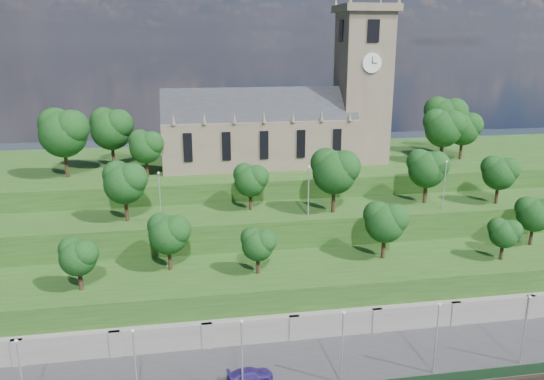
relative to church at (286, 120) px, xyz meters
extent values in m
cube|color=#2D2D30|center=(-0.79, -39.98, -21.52)|extent=(160.00, 12.00, 2.00)
cube|color=slate|center=(-0.79, -33.98, -20.02)|extent=(160.00, 2.00, 5.00)
cube|color=slate|center=(-35.79, -34.78, -20.02)|extent=(1.20, 0.60, 5.00)
cube|color=slate|center=(-25.79, -34.78, -20.02)|extent=(1.20, 0.60, 5.00)
cube|color=slate|center=(-15.79, -34.78, -20.02)|extent=(1.20, 0.60, 5.00)
cube|color=slate|center=(-5.79, -34.78, -20.02)|extent=(1.20, 0.60, 5.00)
cube|color=slate|center=(4.21, -34.78, -20.02)|extent=(1.20, 0.60, 5.00)
cube|color=slate|center=(14.21, -34.78, -20.02)|extent=(1.20, 0.60, 5.00)
cube|color=slate|center=(24.21, -34.78, -20.02)|extent=(1.20, 0.60, 5.00)
cube|color=#214416|center=(-0.79, -27.98, -18.52)|extent=(160.00, 12.00, 8.00)
cube|color=#214416|center=(-0.79, -16.98, -16.52)|extent=(160.00, 10.00, 12.00)
cube|color=#214416|center=(-0.79, 4.02, -15.02)|extent=(160.00, 32.00, 15.00)
cube|color=brown|center=(-4.79, 0.02, -3.52)|extent=(32.00, 12.00, 8.00)
cube|color=black|center=(-4.79, 0.02, 0.48)|extent=(32.00, 10.18, 10.18)
cone|color=brown|center=(-18.79, -5.98, 1.38)|extent=(0.70, 0.70, 1.80)
cone|color=brown|center=(-14.12, -5.98, 1.38)|extent=(0.70, 0.70, 1.80)
cone|color=brown|center=(-9.46, -5.98, 1.38)|extent=(0.70, 0.70, 1.80)
cone|color=brown|center=(-4.79, -5.98, 1.38)|extent=(0.70, 0.70, 1.80)
cone|color=brown|center=(-0.12, -5.98, 1.38)|extent=(0.70, 0.70, 1.80)
cone|color=brown|center=(4.54, -5.98, 1.38)|extent=(0.70, 0.70, 1.80)
cone|color=brown|center=(9.21, -5.98, 1.38)|extent=(0.70, 0.70, 1.80)
cube|color=black|center=(-16.79, -6.06, -3.02)|extent=(1.40, 0.25, 4.50)
cube|color=black|center=(-10.79, -6.06, -3.02)|extent=(1.40, 0.25, 4.50)
cube|color=black|center=(-4.79, -6.06, -3.02)|extent=(1.40, 0.25, 4.50)
cube|color=black|center=(1.21, -6.06, -3.02)|extent=(1.40, 0.25, 4.50)
cube|color=black|center=(7.21, -6.06, -3.02)|extent=(1.40, 0.25, 4.50)
cube|color=brown|center=(13.21, 0.02, 4.98)|extent=(8.00, 8.00, 25.00)
cube|color=brown|center=(13.21, 0.02, 18.08)|extent=(9.20, 9.20, 1.20)
cone|color=brown|center=(9.21, 4.02, 19.28)|extent=(0.80, 0.80, 1.60)
cone|color=brown|center=(17.21, 4.02, 19.28)|extent=(0.80, 0.80, 1.60)
cube|color=black|center=(13.21, -4.06, 14.48)|extent=(2.00, 0.25, 3.50)
cube|color=black|center=(13.21, 4.10, 14.48)|extent=(2.00, 0.25, 3.50)
cube|color=black|center=(9.13, 0.02, 14.48)|extent=(0.25, 2.00, 3.50)
cube|color=black|center=(17.29, 0.02, 14.48)|extent=(0.25, 2.00, 3.50)
cylinder|color=white|center=(13.21, -4.10, 9.48)|extent=(3.20, 0.30, 3.20)
cylinder|color=white|center=(17.33, 0.02, 9.48)|extent=(0.30, 3.20, 3.20)
cube|color=black|center=(13.21, -4.28, 9.98)|extent=(0.12, 0.05, 1.10)
cube|color=black|center=(13.61, -4.28, 9.48)|extent=(0.80, 0.05, 0.12)
cylinder|color=black|center=(-29.70, -29.98, -13.18)|extent=(0.48, 0.48, 2.69)
sphere|color=#0E3310|center=(-29.70, -29.98, -10.58)|extent=(4.18, 4.18, 4.18)
sphere|color=#0E3310|center=(-28.86, -30.40, -9.95)|extent=(3.14, 3.14, 3.14)
sphere|color=#0E3310|center=(-30.43, -29.46, -9.74)|extent=(2.93, 2.93, 2.93)
cylinder|color=black|center=(-19.74, -25.98, -12.96)|extent=(0.50, 0.50, 3.12)
sphere|color=#0E3310|center=(-19.74, -25.98, -9.95)|extent=(4.85, 4.85, 4.85)
sphere|color=#0E3310|center=(-18.77, -26.47, -9.22)|extent=(3.64, 3.64, 3.64)
sphere|color=#0E3310|center=(-20.59, -25.38, -8.97)|extent=(3.40, 3.40, 3.40)
cylinder|color=black|center=(-9.14, -28.98, -13.26)|extent=(0.47, 0.47, 2.51)
sphere|color=#0E3310|center=(-9.14, -28.98, -10.83)|extent=(3.91, 3.91, 3.91)
sphere|color=#0E3310|center=(-8.35, -29.38, -10.25)|extent=(2.93, 2.93, 2.93)
sphere|color=#0E3310|center=(-9.82, -28.50, -10.05)|extent=(2.74, 2.74, 2.74)
cylinder|color=black|center=(7.68, -26.98, -12.88)|extent=(0.51, 0.51, 3.29)
sphere|color=#0E3310|center=(7.68, -26.98, -9.70)|extent=(5.11, 5.11, 5.11)
sphere|color=#0E3310|center=(8.70, -27.50, -8.93)|extent=(3.84, 3.84, 3.84)
sphere|color=#0E3310|center=(6.79, -26.35, -8.68)|extent=(3.58, 3.58, 3.58)
cylinder|color=black|center=(22.69, -29.98, -13.32)|extent=(0.47, 0.47, 2.40)
sphere|color=#0E3310|center=(22.69, -29.98, -11.00)|extent=(3.73, 3.73, 3.73)
sphere|color=#0E3310|center=(23.44, -30.36, -10.44)|extent=(2.80, 2.80, 2.80)
sphere|color=#0E3310|center=(22.04, -29.52, -10.26)|extent=(2.61, 2.61, 2.61)
cylinder|color=black|center=(29.65, -25.98, -13.04)|extent=(0.49, 0.49, 2.97)
sphere|color=#0E3310|center=(29.65, -25.98, -10.16)|extent=(4.62, 4.62, 4.62)
sphere|color=#0E3310|center=(30.58, -26.45, -9.47)|extent=(3.47, 3.47, 3.47)
sphere|color=#0E3310|center=(28.84, -25.41, -9.24)|extent=(3.24, 3.24, 3.24)
cylinder|color=black|center=(-25.38, -17.98, -8.76)|extent=(0.52, 0.52, 3.53)
sphere|color=#0E3310|center=(-25.38, -17.98, -5.34)|extent=(5.50, 5.50, 5.50)
sphere|color=#0E3310|center=(-24.28, -18.53, -4.52)|extent=(4.12, 4.12, 4.12)
sphere|color=#0E3310|center=(-26.34, -17.30, -4.24)|extent=(3.85, 3.85, 3.85)
cylinder|color=black|center=(-8.30, -15.98, -9.06)|extent=(0.49, 0.49, 2.93)
sphere|color=#0E3310|center=(-8.30, -15.98, -6.23)|extent=(4.55, 4.55, 4.55)
sphere|color=#0E3310|center=(-7.39, -16.44, -5.55)|extent=(3.41, 3.41, 3.41)
sphere|color=#0E3310|center=(-9.10, -15.42, -5.32)|extent=(3.19, 3.19, 3.19)
cylinder|color=black|center=(3.10, -18.98, -8.55)|extent=(0.54, 0.54, 3.94)
sphere|color=#0E3310|center=(3.10, -18.98, -4.74)|extent=(6.13, 6.13, 6.13)
sphere|color=#0E3310|center=(4.32, -19.60, -3.82)|extent=(4.60, 4.60, 4.60)
sphere|color=#0E3310|center=(2.02, -18.22, -3.52)|extent=(4.29, 4.29, 4.29)
cylinder|color=black|center=(17.83, -16.98, -8.77)|extent=(0.52, 0.52, 3.50)
sphere|color=#0E3310|center=(17.83, -16.98, -5.38)|extent=(5.45, 5.45, 5.45)
sphere|color=#0E3310|center=(18.92, -17.53, -4.57)|extent=(4.09, 4.09, 4.09)
sphere|color=#0E3310|center=(16.87, -16.30, -4.29)|extent=(3.81, 3.81, 3.81)
cylinder|color=black|center=(28.29, -18.98, -8.97)|extent=(0.50, 0.50, 3.10)
sphere|color=#0E3310|center=(28.29, -18.98, -5.97)|extent=(4.82, 4.82, 4.82)
sphere|color=#0E3310|center=(29.25, -19.47, -5.25)|extent=(3.62, 3.62, 3.62)
sphere|color=#0E3310|center=(27.44, -18.38, -5.01)|extent=(3.38, 3.38, 3.38)
cylinder|color=black|center=(-35.42, -3.98, -5.21)|extent=(0.57, 0.57, 4.62)
sphere|color=#0E3310|center=(-35.42, -3.98, -0.74)|extent=(7.19, 7.19, 7.19)
sphere|color=#0E3310|center=(-33.98, -4.70, 0.34)|extent=(5.39, 5.39, 5.39)
sphere|color=#0E3310|center=(-36.68, -3.09, 0.70)|extent=(5.03, 5.03, 5.03)
cylinder|color=black|center=(-29.12, 2.02, -5.38)|extent=(0.55, 0.55, 4.27)
sphere|color=#0E3310|center=(-29.12, 2.02, -1.25)|extent=(6.65, 6.65, 6.65)
sphere|color=#0E3310|center=(-27.79, 1.35, -0.25)|extent=(4.99, 4.99, 4.99)
sphere|color=#0E3310|center=(-30.29, 2.85, 0.08)|extent=(4.65, 4.65, 4.65)
cylinder|color=black|center=(-23.19, -5.98, -5.93)|extent=(0.50, 0.50, 3.18)
sphere|color=#0E3310|center=(-23.19, -5.98, -2.86)|extent=(4.94, 4.94, 4.94)
sphere|color=#0E3310|center=(-22.20, -6.48, -2.12)|extent=(3.71, 3.71, 3.71)
sphere|color=#0E3310|center=(-24.06, -5.37, -1.87)|extent=(3.46, 3.46, 3.46)
cylinder|color=black|center=(26.65, -3.98, -5.52)|extent=(0.54, 0.54, 4.01)
sphere|color=#0E3310|center=(26.65, -3.98, -1.64)|extent=(6.24, 6.24, 6.24)
sphere|color=#0E3310|center=(27.90, -4.61, -0.70)|extent=(4.68, 4.68, 4.68)
sphere|color=#0E3310|center=(25.56, -3.20, -0.39)|extent=(4.37, 4.37, 4.37)
cylinder|color=black|center=(30.98, 4.02, -5.26)|extent=(0.56, 0.56, 4.53)
sphere|color=#0E3310|center=(30.98, 4.02, -0.88)|extent=(7.04, 7.04, 7.04)
sphere|color=#0E3310|center=(32.39, 3.31, 0.17)|extent=(5.28, 5.28, 5.28)
sphere|color=#0E3310|center=(29.75, 4.89, 0.52)|extent=(4.93, 4.93, 4.93)
cylinder|color=black|center=(31.44, -1.98, -5.69)|extent=(0.52, 0.52, 3.67)
sphere|color=#0E3310|center=(31.44, -1.98, -2.14)|extent=(5.71, 5.71, 5.71)
sphere|color=#0E3310|center=(32.59, -2.56, -1.28)|extent=(4.28, 4.28, 4.28)
sphere|color=#0E3310|center=(30.44, -1.27, -0.99)|extent=(4.00, 4.00, 4.00)
cylinder|color=#B2B2B7|center=(-32.79, -43.48, -16.65)|extent=(0.16, 0.16, 7.75)
sphere|color=silver|center=(-32.79, -43.48, -12.65)|extent=(0.36, 0.36, 0.36)
cylinder|color=#B2B2B7|center=(-22.79, -43.48, -16.65)|extent=(0.16, 0.16, 7.75)
sphere|color=silver|center=(-22.79, -43.48, -12.65)|extent=(0.36, 0.36, 0.36)
cylinder|color=#B2B2B7|center=(-12.79, -43.48, -16.65)|extent=(0.16, 0.16, 7.75)
sphere|color=silver|center=(-12.79, -43.48, -12.65)|extent=(0.36, 0.36, 0.36)
cylinder|color=#B2B2B7|center=(-2.79, -43.48, -16.65)|extent=(0.16, 0.16, 7.75)
sphere|color=silver|center=(-2.79, -43.48, -12.65)|extent=(0.36, 0.36, 0.36)
cylinder|color=#B2B2B7|center=(7.21, -43.48, -16.65)|extent=(0.16, 0.16, 7.75)
sphere|color=silver|center=(7.21, -43.48, -12.65)|extent=(0.36, 0.36, 0.36)
cylinder|color=#B2B2B7|center=(17.21, -43.48, -16.65)|extent=(0.16, 0.16, 7.75)
sphere|color=silver|center=(17.21, -43.48, -12.65)|extent=(0.36, 0.36, 0.36)
cylinder|color=#B2B2B7|center=(-20.79, -19.98, -7.11)|extent=(0.16, 0.16, 6.82)
sphere|color=silver|center=(-20.79, -19.98, -3.58)|extent=(0.36, 0.36, 0.36)
cylinder|color=#B2B2B7|center=(-0.79, -19.98, -7.11)|extent=(0.16, 0.16, 6.82)
sphere|color=silver|center=(-0.79, -19.98, -3.58)|extent=(0.36, 0.36, 0.36)
cylinder|color=#B2B2B7|center=(19.21, -19.98, -7.11)|extent=(0.16, 0.16, 6.82)
sphere|color=silver|center=(19.21, -19.98, -3.58)|extent=(0.36, 0.36, 0.36)
imported|color=navy|center=(-11.79, -41.70, -19.84)|extent=(4.82, 2.27, 1.36)
camera|label=1|loc=(-17.42, -88.08, 12.79)|focal=35.00mm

